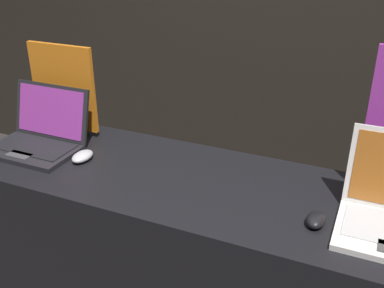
{
  "coord_description": "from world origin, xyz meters",
  "views": [
    {
      "loc": [
        0.59,
        -1.04,
        1.8
      ],
      "look_at": [
        -0.0,
        0.3,
        1.1
      ],
      "focal_mm": 42.0,
      "sensor_mm": 36.0,
      "label": 1
    }
  ],
  "objects_px": {
    "laptop_front": "(40,135)",
    "promo_stand_front": "(64,92)",
    "mouse_front": "(82,156)",
    "mouse_back": "(316,220)"
  },
  "relations": [
    {
      "from": "laptop_front",
      "to": "promo_stand_front",
      "type": "height_order",
      "value": "promo_stand_front"
    },
    {
      "from": "promo_stand_front",
      "to": "mouse_front",
      "type": "bearing_deg",
      "value": -42.21
    },
    {
      "from": "mouse_front",
      "to": "mouse_back",
      "type": "distance_m",
      "value": 0.95
    },
    {
      "from": "laptop_front",
      "to": "promo_stand_front",
      "type": "xyz_separation_m",
      "value": [
        0.0,
        0.19,
        0.14
      ]
    },
    {
      "from": "mouse_back",
      "to": "promo_stand_front",
      "type": "bearing_deg",
      "value": 166.52
    },
    {
      "from": "laptop_front",
      "to": "mouse_front",
      "type": "height_order",
      "value": "laptop_front"
    },
    {
      "from": "mouse_back",
      "to": "laptop_front",
      "type": "bearing_deg",
      "value": 175.35
    },
    {
      "from": "promo_stand_front",
      "to": "mouse_back",
      "type": "height_order",
      "value": "promo_stand_front"
    },
    {
      "from": "laptop_front",
      "to": "mouse_back",
      "type": "xyz_separation_m",
      "value": [
        1.19,
        -0.1,
        -0.04
      ]
    },
    {
      "from": "laptop_front",
      "to": "promo_stand_front",
      "type": "relative_size",
      "value": 0.93
    }
  ]
}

